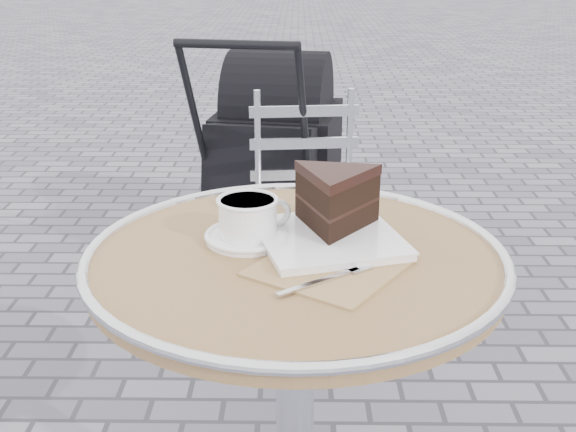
{
  "coord_description": "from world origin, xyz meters",
  "views": [
    {
      "loc": [
        0.0,
        -1.12,
        1.23
      ],
      "look_at": [
        -0.01,
        0.05,
        0.78
      ],
      "focal_mm": 45.0,
      "sensor_mm": 36.0,
      "label": 1
    }
  ],
  "objects_px": {
    "cafe_table": "(295,338)",
    "baby_stroller": "(274,157)",
    "cake_plate_set": "(334,208)",
    "cappuccino_set": "(249,222)",
    "bistro_chair": "(306,186)"
  },
  "relations": [
    {
      "from": "cake_plate_set",
      "to": "bistro_chair",
      "type": "bearing_deg",
      "value": 76.11
    },
    {
      "from": "cake_plate_set",
      "to": "baby_stroller",
      "type": "xyz_separation_m",
      "value": [
        -0.16,
        1.54,
        -0.36
      ]
    },
    {
      "from": "bistro_chair",
      "to": "baby_stroller",
      "type": "height_order",
      "value": "baby_stroller"
    },
    {
      "from": "cake_plate_set",
      "to": "cappuccino_set",
      "type": "bearing_deg",
      "value": 167.46
    },
    {
      "from": "bistro_chair",
      "to": "cafe_table",
      "type": "bearing_deg",
      "value": -97.31
    },
    {
      "from": "cake_plate_set",
      "to": "bistro_chair",
      "type": "xyz_separation_m",
      "value": [
        -0.04,
        1.02,
        -0.3
      ]
    },
    {
      "from": "cappuccino_set",
      "to": "bistro_chair",
      "type": "relative_size",
      "value": 0.22
    },
    {
      "from": "cappuccino_set",
      "to": "bistro_chair",
      "type": "distance_m",
      "value": 1.07
    },
    {
      "from": "cafe_table",
      "to": "baby_stroller",
      "type": "bearing_deg",
      "value": 93.22
    },
    {
      "from": "cappuccino_set",
      "to": "baby_stroller",
      "type": "relative_size",
      "value": 0.18
    },
    {
      "from": "cafe_table",
      "to": "cappuccino_set",
      "type": "bearing_deg",
      "value": 144.88
    },
    {
      "from": "cappuccino_set",
      "to": "cake_plate_set",
      "type": "relative_size",
      "value": 0.44
    },
    {
      "from": "cappuccino_set",
      "to": "cake_plate_set",
      "type": "height_order",
      "value": "cake_plate_set"
    },
    {
      "from": "cafe_table",
      "to": "baby_stroller",
      "type": "height_order",
      "value": "baby_stroller"
    },
    {
      "from": "cafe_table",
      "to": "cake_plate_set",
      "type": "relative_size",
      "value": 1.86
    }
  ]
}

